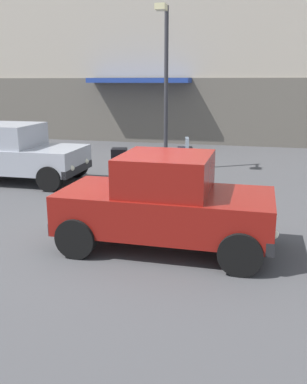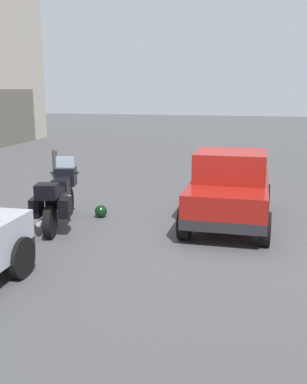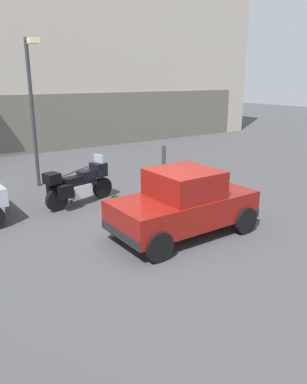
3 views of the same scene
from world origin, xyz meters
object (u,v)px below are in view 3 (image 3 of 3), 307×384
Objects in this scene: streetlamp_curbside at (33,99)px; bollard_curbside at (164,155)px; car_compact_side at (184,204)px; motorcycle at (79,184)px; helmet at (115,200)px.

bollard_curbside is at bearing -0.65° from streetlamp_curbside.
car_compact_side is 7.02m from bollard_curbside.
car_compact_side is at bearing -85.27° from motorcycle.
motorcycle is 1.14m from helmet.
motorcycle is at bearing -153.33° from bollard_curbside.
bollard_curbside is (3.81, 5.88, -0.28)m from car_compact_side.
car_compact_side is at bearing -77.18° from streetlamp_curbside.
bollard_curbside is at bearing 57.23° from car_compact_side.
car_compact_side is at bearing -122.94° from bollard_curbside.
streetlamp_curbside reaches higher than motorcycle.
helmet is 4.30m from streetlamp_curbside.
helmet is (0.82, -0.62, -0.48)m from motorcycle.
bollard_curbside is at bearing 14.61° from motorcycle.
motorcycle is 3.60m from car_compact_side.
streetlamp_curbside reaches higher than helmet.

